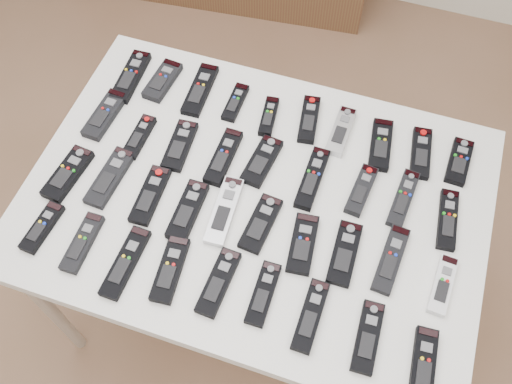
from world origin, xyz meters
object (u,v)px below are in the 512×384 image
(remote_24, at_px, (261,223))
(remote_26, at_px, (344,253))
(remote_25, at_px, (303,244))
(remote_3, at_px, (235,102))
(remote_31, at_px, (126,263))
(remote_17, at_px, (403,199))
(remote_36, at_px, (368,337))
(remote_8, at_px, (421,153))
(remote_20, at_px, (110,177))
(table, at_px, (256,206))
(remote_16, at_px, (361,190))
(remote_6, at_px, (341,131))
(remote_14, at_px, (262,161))
(remote_15, at_px, (312,178))
(remote_11, at_px, (139,137))
(remote_10, at_px, (105,115))
(remote_21, at_px, (150,195))
(remote_1, at_px, (163,81))
(remote_30, at_px, (82,243))
(remote_12, at_px, (180,146))
(remote_5, at_px, (309,120))
(remote_22, at_px, (188,211))
(remote_37, at_px, (423,365))
(remote_9, at_px, (459,162))
(remote_33, at_px, (218,282))
(remote_19, at_px, (68,174))
(remote_2, at_px, (200,90))
(remote_0, at_px, (131,76))
(remote_4, at_px, (269,117))
(remote_29, at_px, (42,227))
(remote_28, at_px, (443,285))
(remote_18, at_px, (448,220))
(remote_13, at_px, (223,157))
(remote_27, at_px, (391,259))
(remote_23, at_px, (224,211))
(remote_7, at_px, (381,145))
(remote_35, at_px, (311,316))

(remote_24, relative_size, remote_26, 0.96)
(remote_24, distance_m, remote_25, 0.12)
(remote_3, height_order, remote_31, remote_31)
(remote_17, height_order, remote_36, same)
(remote_8, bearing_deg, remote_20, -162.62)
(table, xyz_separation_m, remote_16, (0.27, 0.10, 0.07))
(remote_6, distance_m, remote_14, 0.25)
(remote_14, height_order, remote_15, remote_15)
(remote_11, distance_m, remote_31, 0.39)
(remote_10, height_order, remote_36, remote_10)
(remote_21, bearing_deg, remote_1, 106.55)
(remote_30, bearing_deg, remote_12, 71.00)
(remote_5, xyz_separation_m, remote_22, (-0.22, -0.40, 0.00))
(remote_12, relative_size, remote_37, 0.98)
(remote_1, height_order, remote_9, remote_1)
(remote_5, xyz_separation_m, remote_33, (-0.07, -0.56, 0.00))
(remote_10, bearing_deg, remote_16, 2.24)
(remote_15, distance_m, remote_19, 0.68)
(remote_8, distance_m, remote_21, 0.77)
(remote_2, relative_size, remote_37, 1.14)
(remote_0, xyz_separation_m, remote_5, (0.57, 0.01, -0.00))
(remote_14, height_order, remote_22, remote_22)
(remote_14, distance_m, remote_30, 0.53)
(table, xyz_separation_m, remote_14, (-0.02, 0.11, 0.07))
(remote_4, bearing_deg, remote_19, -148.46)
(remote_10, bearing_deg, remote_25, -14.81)
(table, distance_m, remote_29, 0.58)
(remote_14, distance_m, remote_21, 0.32)
(remote_22, bearing_deg, remote_11, 140.57)
(remote_28, bearing_deg, remote_10, 171.90)
(remote_6, height_order, remote_18, remote_6)
(remote_0, height_order, remote_17, remote_0)
(remote_14, bearing_deg, remote_25, -42.74)
(remote_0, xyz_separation_m, remote_4, (0.45, -0.01, -0.00))
(remote_2, bearing_deg, remote_22, -75.41)
(remote_2, relative_size, remote_13, 1.06)
(remote_1, bearing_deg, remote_2, 6.88)
(remote_14, bearing_deg, remote_22, -116.10)
(remote_16, height_order, remote_29, remote_16)
(remote_22, bearing_deg, remote_16, 25.92)
(remote_24, bearing_deg, remote_28, 2.88)
(remote_22, distance_m, remote_27, 0.54)
(remote_11, distance_m, remote_16, 0.65)
(remote_22, bearing_deg, remote_23, 18.21)
(remote_7, bearing_deg, remote_25, -115.39)
(remote_24, relative_size, remote_37, 0.97)
(remote_17, xyz_separation_m, remote_24, (-0.34, -0.19, -0.00))
(remote_2, xyz_separation_m, remote_36, (0.66, -0.59, 0.00))
(remote_3, xyz_separation_m, remote_35, (0.39, -0.57, 0.00))
(remote_12, height_order, remote_31, same)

